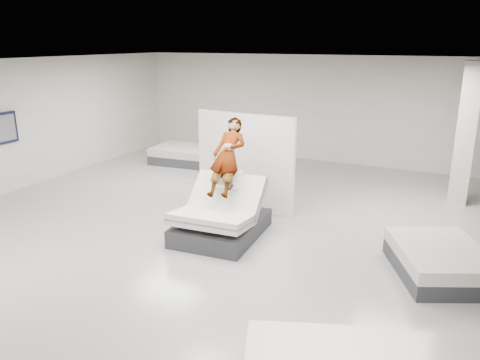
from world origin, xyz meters
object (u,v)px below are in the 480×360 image
Objects in this scene: hero_bed at (221,218)px; flat_bed_left_far at (184,155)px; person at (227,171)px; remote at (231,187)px; divider_panel at (245,162)px; column at (466,135)px; wall_poster at (0,129)px; flat_bed_right_far at (440,261)px.

hero_bed is 5.78m from flat_bed_left_far.
person is 0.86× the size of flat_bed_left_far.
divider_panel is at bearing 102.83° from remote.
column is at bearing 33.60° from divider_panel.
column is 3.37× the size of wall_poster.
hero_bed is at bearing -90.00° from person.
divider_panel reaches higher than flat_bed_right_far.
flat_bed_left_far is at bearing 127.39° from person.
column reaches higher than flat_bed_right_far.
divider_panel reaches higher than wall_poster.
flat_bed_left_far reaches higher than flat_bed_right_far.
wall_poster is at bearing -158.07° from column.
remote is 5.97m from flat_bed_left_far.
flat_bed_left_far is at bearing 127.02° from remote.
flat_bed_right_far is 1.10× the size of flat_bed_left_far.
flat_bed_left_far is 5.17m from wall_poster.
person reaches higher than flat_bed_right_far.
flat_bed_right_far is (3.64, 0.15, -0.78)m from remote.
hero_bed is 1.79m from divider_panel.
flat_bed_right_far is (3.88, -0.18, -0.97)m from person.
person is at bearing 93.64° from hero_bed.
wall_poster is at bearing 179.51° from hero_bed.
flat_bed_right_far is 9.88m from wall_poster.
column is at bearing 43.32° from remote.
remote is at bearing -49.34° from flat_bed_left_far.
column reaches higher than wall_poster.
flat_bed_right_far is at bearing -30.05° from flat_bed_left_far.
wall_poster is (-5.90, -0.28, 0.39)m from person.
divider_panel is at bearing 96.89° from person.
person is at bearing 122.15° from remote.
person is (-0.02, 0.33, 0.85)m from hero_bed.
column is at bearing 87.84° from flat_bed_right_far.
wall_poster reaches higher than hero_bed.
person is 0.51× the size of column.
column is (4.01, 4.05, 1.24)m from hero_bed.
hero_bed reaches higher than flat_bed_right_far.
hero_bed is at bearing -177.80° from flat_bed_right_far.
divider_panel is 4.50m from flat_bed_left_far.
remote is 5.58m from column.
flat_bed_left_far is 2.01× the size of wall_poster.
flat_bed_right_far is at bearing 2.20° from hero_bed.
wall_poster is (-9.79, -0.10, 1.36)m from flat_bed_right_far.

